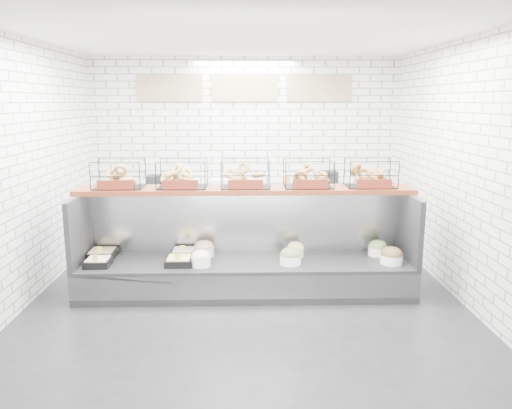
{
  "coord_description": "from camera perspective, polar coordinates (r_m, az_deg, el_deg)",
  "views": [
    {
      "loc": [
        -0.02,
        -5.49,
        2.29
      ],
      "look_at": [
        0.13,
        0.45,
        1.06
      ],
      "focal_mm": 35.0,
      "sensor_mm": 36.0,
      "label": 1
    }
  ],
  "objects": [
    {
      "name": "ground",
      "position": [
        5.95,
        -1.14,
        -10.95
      ],
      "size": [
        5.5,
        5.5,
        0.0
      ],
      "primitive_type": "plane",
      "color": "black",
      "rests_on": "ground"
    },
    {
      "name": "prep_counter",
      "position": [
        8.13,
        -1.26,
        -1.26
      ],
      "size": [
        4.0,
        0.6,
        1.2
      ],
      "color": "#93969B",
      "rests_on": "ground"
    },
    {
      "name": "room_shell",
      "position": [
        6.1,
        -1.25,
        9.51
      ],
      "size": [
        5.02,
        5.51,
        3.01
      ],
      "color": "white",
      "rests_on": "ground"
    },
    {
      "name": "display_case",
      "position": [
        6.16,
        -1.13,
        -6.91
      ],
      "size": [
        4.0,
        0.9,
        1.2
      ],
      "color": "black",
      "rests_on": "ground"
    },
    {
      "name": "bagel_shelf",
      "position": [
        6.08,
        -1.26,
        3.11
      ],
      "size": [
        4.1,
        0.5,
        0.4
      ],
      "color": "#531F11",
      "rests_on": "display_case"
    }
  ]
}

